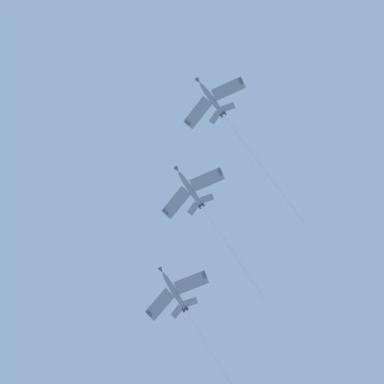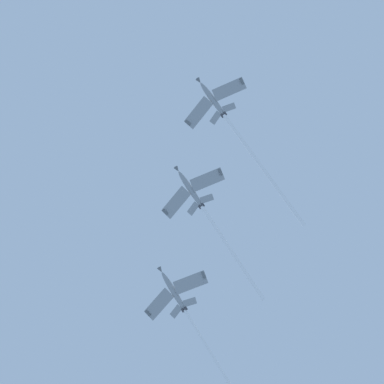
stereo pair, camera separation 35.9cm
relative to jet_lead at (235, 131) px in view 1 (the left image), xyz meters
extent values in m
ellipsoid|color=gray|center=(10.28, -0.10, 5.47)|extent=(11.26, 1.71, 6.82)
cone|color=#595E60|center=(16.20, -0.16, 8.61)|extent=(1.99, 1.22, 1.81)
ellipsoid|color=black|center=(11.86, -0.12, 6.99)|extent=(2.91, 1.03, 2.11)
cube|color=gray|center=(9.67, 5.21, 5.01)|extent=(5.28, 9.51, 1.86)
cube|color=#595E60|center=(9.39, 9.31, 4.98)|extent=(1.76, 1.06, 0.95)
cube|color=gray|center=(9.57, -5.39, 5.01)|extent=(5.43, 9.53, 1.86)
cube|color=#595E60|center=(9.21, -9.49, 4.98)|extent=(1.77, 1.09, 0.95)
cube|color=gray|center=(5.89, 2.22, 3.13)|extent=(2.67, 3.93, 0.98)
cube|color=gray|center=(5.84, -2.34, 3.13)|extent=(2.72, 3.94, 0.98)
cube|color=#595E60|center=(5.38, -0.05, 4.47)|extent=(3.43, 0.21, 3.60)
cylinder|color=#38383D|center=(5.21, 0.40, 2.67)|extent=(1.27, 0.81, 1.17)
cylinder|color=#38383D|center=(5.20, -0.50, 2.67)|extent=(1.27, 0.81, 1.17)
cylinder|color=white|center=(-11.40, 0.11, -6.12)|extent=(33.36, 1.40, 18.34)
ellipsoid|color=gray|center=(-4.69, -19.06, -3.57)|extent=(11.23, 1.60, 6.85)
cone|color=#595E60|center=(1.22, -19.06, -0.42)|extent=(1.98, 1.20, 1.81)
ellipsoid|color=black|center=(-3.12, -19.06, -2.05)|extent=(2.89, 1.00, 2.11)
cube|color=gray|center=(-5.35, -13.76, -4.04)|extent=(5.35, 9.52, 1.87)
cube|color=#595E60|center=(-5.67, -9.66, -4.07)|extent=(1.76, 1.08, 0.95)
cube|color=gray|center=(-5.35, -24.36, -4.04)|extent=(5.35, 9.52, 1.87)
cube|color=#595E60|center=(-5.67, -28.46, -4.07)|extent=(1.76, 1.08, 0.95)
cube|color=gray|center=(-9.10, -16.78, -5.93)|extent=(2.69, 3.94, 0.99)
cube|color=gray|center=(-9.10, -21.34, -5.93)|extent=(2.69, 3.94, 0.99)
cube|color=#595E60|center=(-9.59, -19.06, -4.60)|extent=(3.44, 0.18, 3.60)
cylinder|color=#38383D|center=(-9.76, -18.61, -6.39)|extent=(1.26, 0.80, 1.18)
cylinder|color=#38383D|center=(-9.76, -19.51, -6.39)|extent=(1.26, 0.80, 1.18)
cylinder|color=white|center=(-22.94, -19.06, -13.43)|extent=(26.51, 1.08, 14.84)
ellipsoid|color=gray|center=(-22.88, -38.49, -12.00)|extent=(11.28, 1.72, 6.76)
cone|color=#595E60|center=(-16.94, -38.43, -8.90)|extent=(1.99, 1.22, 1.80)
ellipsoid|color=black|center=(-21.29, -38.48, -10.50)|extent=(2.91, 1.03, 2.09)
cube|color=gray|center=(-23.60, -33.20, -12.46)|extent=(5.45, 9.54, 1.84)
cube|color=#595E60|center=(-23.96, -29.11, -12.49)|extent=(1.77, 1.09, 0.94)
cube|color=gray|center=(-23.48, -43.80, -12.46)|extent=(5.28, 9.52, 1.84)
cube|color=#595E60|center=(-23.76, -47.90, -12.49)|extent=(1.77, 1.06, 0.94)
cube|color=gray|center=(-27.33, -36.26, -14.32)|extent=(2.73, 3.94, 0.98)
cube|color=gray|center=(-27.28, -40.82, -14.32)|extent=(2.67, 3.93, 0.98)
cube|color=#595E60|center=(-27.78, -38.55, -12.98)|extent=(3.43, 0.22, 3.59)
cylinder|color=#38383D|center=(-27.97, -38.10, -14.78)|extent=(1.27, 0.81, 1.17)
cylinder|color=#38383D|center=(-27.97, -39.00, -14.78)|extent=(1.27, 0.81, 1.17)
cylinder|color=white|center=(-41.23, -38.69, -21.71)|extent=(26.55, 1.10, 14.40)
camera|label=1|loc=(26.99, 5.96, -161.60)|focal=56.21mm
camera|label=2|loc=(27.21, 5.67, -161.60)|focal=56.21mm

